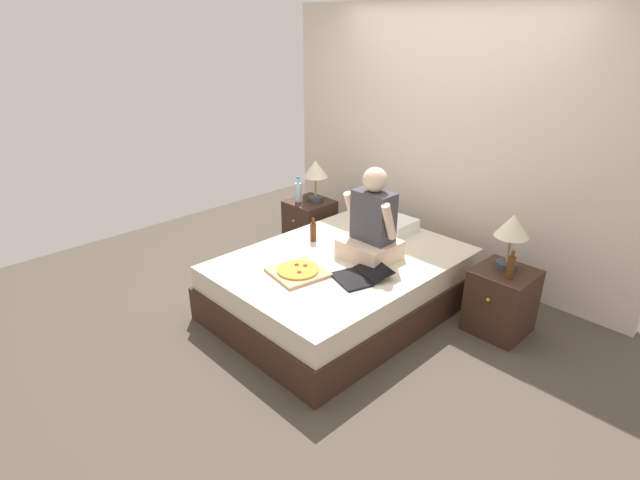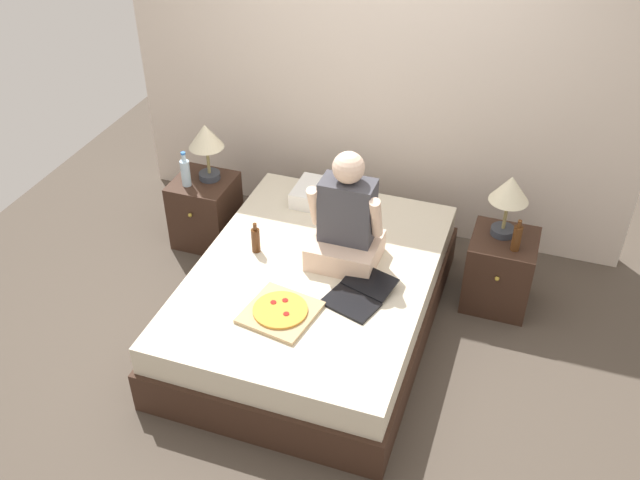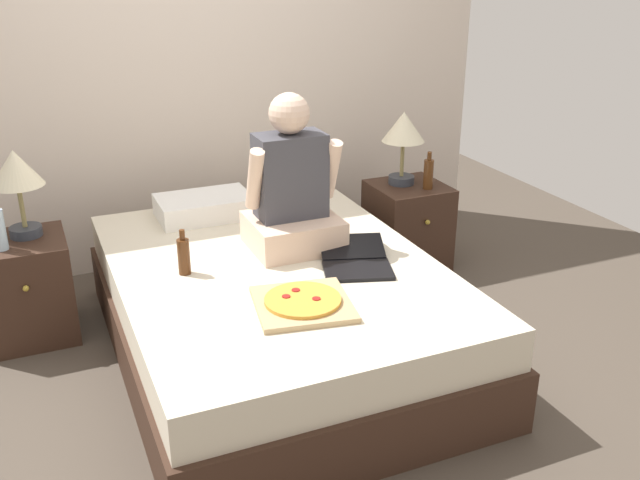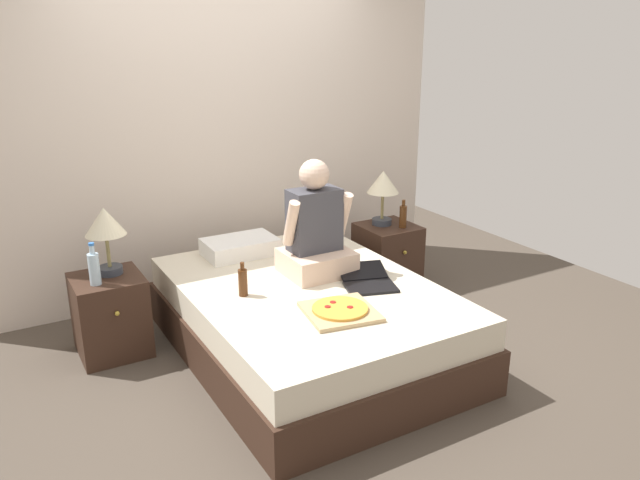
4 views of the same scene
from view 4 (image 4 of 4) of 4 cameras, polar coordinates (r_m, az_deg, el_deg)
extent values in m
plane|color=#4C4238|center=(4.26, -1.07, -10.24)|extent=(5.89, 5.89, 0.00)
cube|color=beige|center=(5.08, -9.00, 9.25)|extent=(3.89, 0.12, 2.50)
cube|color=#382319|center=(4.20, -1.08, -8.50)|extent=(1.53, 2.10, 0.29)
cube|color=beige|center=(4.09, -1.11, -5.45)|extent=(1.48, 2.03, 0.20)
cube|color=#382319|center=(4.38, -18.60, -6.53)|extent=(0.44, 0.44, 0.54)
sphere|color=gold|center=(4.12, -18.05, -6.41)|extent=(0.03, 0.03, 0.03)
cylinder|color=#333842|center=(4.32, -18.63, -2.62)|extent=(0.16, 0.16, 0.05)
cylinder|color=olive|center=(4.27, -18.81, -0.94)|extent=(0.02, 0.02, 0.22)
cone|color=beige|center=(4.21, -19.09, 1.63)|extent=(0.26, 0.26, 0.18)
cylinder|color=silver|center=(4.14, -19.94, -2.53)|extent=(0.07, 0.07, 0.20)
cylinder|color=silver|center=(4.10, -20.13, -0.84)|extent=(0.03, 0.03, 0.06)
cylinder|color=blue|center=(4.09, -20.19, -0.36)|extent=(0.04, 0.03, 0.02)
cube|color=#382319|center=(5.22, 6.16, -1.50)|extent=(0.44, 0.44, 0.54)
sphere|color=gold|center=(5.01, 7.78, -1.13)|extent=(0.03, 0.03, 0.03)
cylinder|color=#333842|center=(5.15, 5.67, 1.69)|extent=(0.16, 0.16, 0.05)
cylinder|color=olive|center=(5.11, 5.72, 3.14)|extent=(0.02, 0.02, 0.22)
cone|color=beige|center=(5.06, 5.79, 5.32)|extent=(0.26, 0.26, 0.18)
cylinder|color=#512D14|center=(5.08, 7.60, 2.12)|extent=(0.06, 0.06, 0.18)
cylinder|color=#512D14|center=(5.05, 7.65, 3.37)|extent=(0.03, 0.03, 0.05)
cube|color=white|center=(4.62, -7.31, -0.61)|extent=(0.52, 0.34, 0.12)
cube|color=beige|center=(4.23, -0.31, -2.02)|extent=(0.44, 0.40, 0.16)
cube|color=#3F3F47|center=(4.16, -0.52, 1.85)|extent=(0.34, 0.20, 0.42)
sphere|color=beige|center=(4.08, -0.53, 6.02)|extent=(0.20, 0.20, 0.20)
cylinder|color=beige|center=(4.02, -2.65, 1.54)|extent=(0.07, 0.18, 0.32)
cylinder|color=beige|center=(4.21, 2.19, 2.34)|extent=(0.07, 0.18, 0.32)
cube|color=black|center=(4.02, 4.66, -4.32)|extent=(0.37, 0.31, 0.02)
cube|color=black|center=(4.19, 3.86, -2.81)|extent=(0.36, 0.28, 0.06)
cube|color=tan|center=(3.66, 1.84, -6.57)|extent=(0.46, 0.46, 0.02)
cylinder|color=gold|center=(3.65, 1.84, -6.28)|extent=(0.33, 0.33, 0.02)
cylinder|color=maroon|center=(3.65, 0.71, -6.11)|extent=(0.04, 0.04, 0.00)
cylinder|color=maroon|center=(3.65, 2.77, -6.14)|extent=(0.04, 0.04, 0.00)
cylinder|color=maroon|center=(3.71, 1.19, -5.69)|extent=(0.04, 0.04, 0.00)
cylinder|color=#4C2811|center=(3.90, -7.06, -3.90)|extent=(0.06, 0.06, 0.17)
cylinder|color=#4C2811|center=(3.86, -7.12, -2.39)|extent=(0.03, 0.03, 0.05)
camera|label=1|loc=(4.44, 55.88, 14.49)|focal=28.00mm
camera|label=2|loc=(3.28, 70.39, 30.83)|focal=40.00mm
camera|label=3|loc=(0.84, 37.57, 4.47)|focal=40.00mm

